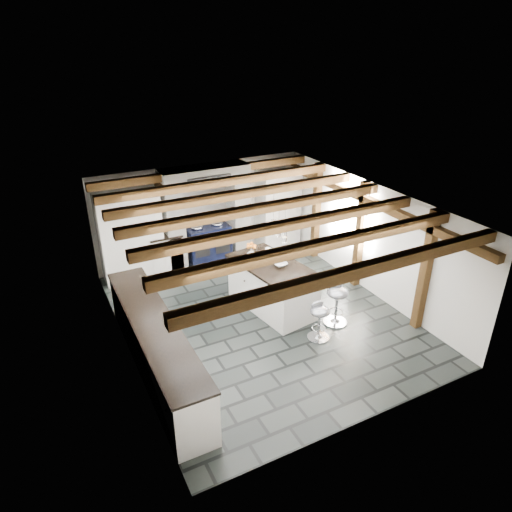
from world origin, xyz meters
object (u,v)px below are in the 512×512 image
kitchen_island (272,286)px  bar_stool_near (337,299)px  range_cooker (208,243)px  bar_stool_far (319,317)px

kitchen_island → bar_stool_near: bearing=-61.7°
kitchen_island → range_cooker: bearing=89.7°
range_cooker → bar_stool_near: (1.15, -3.49, 0.05)m
range_cooker → kitchen_island: (0.37, -2.46, 0.01)m
range_cooker → bar_stool_near: 3.68m
range_cooker → kitchen_island: kitchen_island is taller
range_cooker → bar_stool_near: size_ratio=1.20×
bar_stool_near → bar_stool_far: bar_stool_near is taller
range_cooker → bar_stool_far: 3.80m
bar_stool_near → bar_stool_far: bearing=-137.9°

